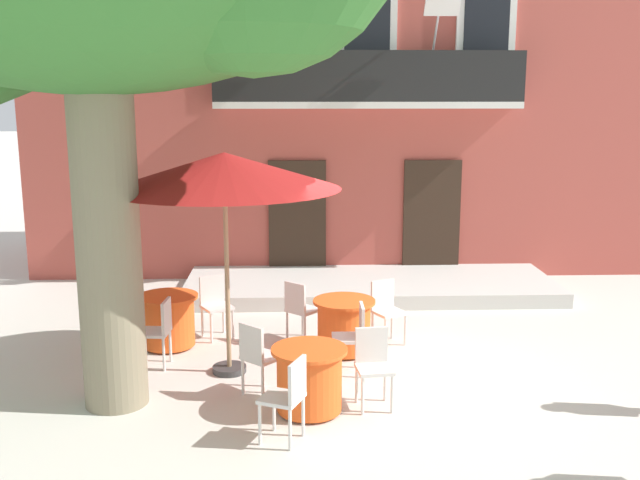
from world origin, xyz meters
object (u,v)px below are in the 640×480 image
object	(u,v)px
cafe_chair_near_tree_1	(354,334)
cafe_table_front	(168,320)
cafe_chair_middle_1	(288,394)
cafe_chair_middle_0	(258,354)
cafe_chair_middle_2	(373,362)
cafe_chair_front_2	(159,328)
cafe_table_near_tree	(344,325)
cafe_chair_front_0	(215,302)
cafe_chair_near_tree_2	(386,307)
cafe_chair_front_1	(123,306)
cafe_chair_near_tree_0	(300,307)
cafe_umbrella	(224,172)
cafe_table_middle	(309,379)

from	to	relation	value
cafe_chair_near_tree_1	cafe_table_front	size ratio (longest dim) A/B	1.05
cafe_chair_middle_1	cafe_chair_middle_0	bearing A→B (deg)	107.31
cafe_chair_middle_1	cafe_chair_middle_2	bearing A→B (deg)	42.02
cafe_table_front	cafe_chair_front_2	size ratio (longest dim) A/B	0.95
cafe_table_near_tree	cafe_chair_front_0	xyz separation A→B (m)	(-1.86, 0.75, 0.14)
cafe_chair_near_tree_2	cafe_chair_front_1	xyz separation A→B (m)	(-3.82, 0.20, 0.00)
cafe_chair_middle_0	cafe_chair_front_1	bearing A→B (deg)	135.04
cafe_table_near_tree	cafe_chair_middle_2	distance (m)	1.77
cafe_chair_middle_2	cafe_table_near_tree	bearing A→B (deg)	96.95
cafe_chair_near_tree_2	cafe_chair_front_2	size ratio (longest dim) A/B	1.00
cafe_chair_near_tree_0	cafe_chair_middle_1	size ratio (longest dim) A/B	1.00
cafe_chair_near_tree_0	cafe_umbrella	size ratio (longest dim) A/B	0.31
cafe_table_near_tree	cafe_umbrella	size ratio (longest dim) A/B	0.30
cafe_chair_middle_0	cafe_chair_front_2	bearing A→B (deg)	142.86
cafe_chair_middle_2	cafe_chair_front_1	xyz separation A→B (m)	(-3.39, 2.35, 0.00)
cafe_chair_near_tree_1	cafe_chair_middle_1	bearing A→B (deg)	-113.83
cafe_chair_near_tree_0	cafe_table_front	size ratio (longest dim) A/B	1.05
cafe_chair_front_0	cafe_table_middle	bearing A→B (deg)	-63.31
cafe_chair_near_tree_2	cafe_chair_front_0	world-z (taller)	same
cafe_chair_middle_0	cafe_chair_middle_1	xyz separation A→B (m)	(0.37, -1.17, 0.00)
cafe_chair_middle_2	cafe_chair_near_tree_1	bearing A→B (deg)	98.03
cafe_table_near_tree	cafe_chair_front_1	size ratio (longest dim) A/B	0.95
cafe_table_near_tree	cafe_chair_front_2	size ratio (longest dim) A/B	0.95
cafe_table_middle	cafe_table_front	xyz separation A→B (m)	(-1.96, 2.23, 0.00)
cafe_table_middle	cafe_chair_middle_1	distance (m)	0.77
cafe_chair_near_tree_0	cafe_chair_middle_0	distance (m)	1.97
cafe_chair_front_1	cafe_chair_front_2	world-z (taller)	same
cafe_chair_near_tree_2	cafe_table_near_tree	bearing A→B (deg)	-147.75
cafe_chair_near_tree_0	cafe_table_middle	world-z (taller)	cafe_chair_near_tree_0
cafe_chair_near_tree_0	cafe_chair_front_2	size ratio (longest dim) A/B	1.00
cafe_umbrella	cafe_chair_middle_1	bearing A→B (deg)	-68.21
cafe_table_front	cafe_chair_front_0	distance (m)	0.77
cafe_chair_near_tree_1	cafe_chair_front_1	xyz separation A→B (m)	(-3.25, 1.35, 0.00)
cafe_table_near_tree	cafe_chair_middle_0	distance (m)	1.84
cafe_chair_middle_1	cafe_chair_middle_2	xyz separation A→B (m)	(0.97, 0.87, 0.00)
cafe_chair_near_tree_1	cafe_table_near_tree	bearing A→B (deg)	95.51
cafe_chair_middle_1	cafe_chair_middle_2	distance (m)	1.31
cafe_chair_near_tree_2	cafe_chair_middle_2	xyz separation A→B (m)	(-0.42, -2.16, 0.00)
cafe_table_front	cafe_chair_front_1	size ratio (longest dim) A/B	0.95
cafe_chair_middle_0	cafe_chair_front_2	xyz separation A→B (m)	(-1.35, 1.02, 0.00)
cafe_chair_near_tree_0	cafe_chair_middle_2	world-z (taller)	same
cafe_chair_middle_1	cafe_chair_front_1	size ratio (longest dim) A/B	1.00
cafe_table_front	cafe_chair_front_2	distance (m)	0.77
cafe_chair_middle_0	cafe_chair_near_tree_1	bearing A→B (deg)	30.46
cafe_table_middle	cafe_chair_front_0	xyz separation A→B (m)	(-1.34, 2.66, 0.14)
cafe_table_front	cafe_chair_front_1	xyz separation A→B (m)	(-0.70, 0.28, 0.14)
cafe_chair_front_0	cafe_chair_front_1	xyz separation A→B (m)	(-1.32, -0.15, 0.00)
cafe_chair_middle_0	cafe_umbrella	size ratio (longest dim) A/B	0.31
cafe_chair_middle_0	cafe_chair_front_1	xyz separation A→B (m)	(-2.06, 2.05, 0.00)
cafe_table_middle	cafe_chair_middle_2	bearing A→B (deg)	12.05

